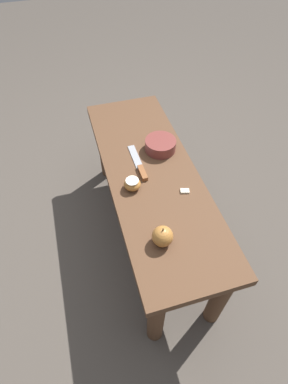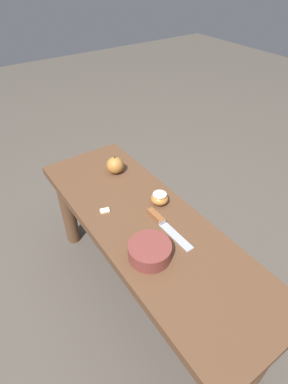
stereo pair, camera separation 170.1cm
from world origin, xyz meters
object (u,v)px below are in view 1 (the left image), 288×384
object	(u,v)px
knife	(140,168)
bowl	(160,145)
apple_whole	(163,236)
apple_cut	(132,184)
wooden_bench	(151,187)

from	to	relation	value
knife	bowl	xyz separation A→B (m)	(0.10, -0.13, 0.02)
apple_whole	bowl	bearing A→B (deg)	-17.40
apple_whole	apple_cut	world-z (taller)	apple_whole
apple_cut	apple_whole	bearing A→B (deg)	-172.52
wooden_bench	knife	size ratio (longest dim) A/B	4.78
bowl	apple_whole	bearing A→B (deg)	162.60
apple_whole	bowl	size ratio (longest dim) A/B	0.61
knife	bowl	bearing A→B (deg)	-52.97
apple_cut	bowl	size ratio (longest dim) A/B	0.49
wooden_bench	apple_whole	xyz separation A→B (m)	(-0.35, 0.07, 0.14)
knife	apple_whole	distance (m)	0.38
wooden_bench	knife	world-z (taller)	knife
wooden_bench	apple_whole	distance (m)	0.38
apple_whole	wooden_bench	bearing A→B (deg)	-11.08
bowl	wooden_bench	bearing A→B (deg)	148.34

